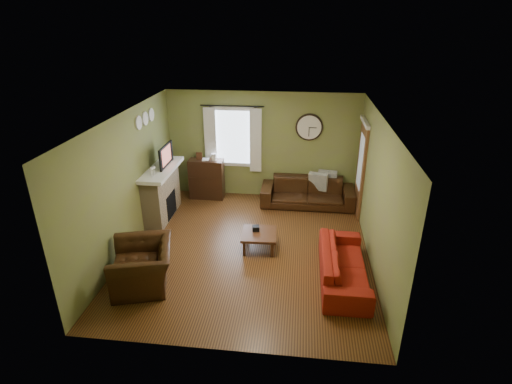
# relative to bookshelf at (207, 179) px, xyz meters

# --- Properties ---
(floor) EXTENTS (4.60, 5.20, 0.00)m
(floor) POSITION_rel_bookshelf_xyz_m (1.34, -2.28, -0.50)
(floor) COLOR #523015
(floor) RESTS_ON ground
(ceiling) EXTENTS (4.60, 5.20, 0.00)m
(ceiling) POSITION_rel_bookshelf_xyz_m (1.34, -2.28, 2.10)
(ceiling) COLOR white
(ceiling) RESTS_ON ground
(wall_left) EXTENTS (0.00, 5.20, 2.60)m
(wall_left) POSITION_rel_bookshelf_xyz_m (-0.96, -2.28, 0.80)
(wall_left) COLOR olive
(wall_left) RESTS_ON ground
(wall_right) EXTENTS (0.00, 5.20, 2.60)m
(wall_right) POSITION_rel_bookshelf_xyz_m (3.64, -2.28, 0.80)
(wall_right) COLOR olive
(wall_right) RESTS_ON ground
(wall_back) EXTENTS (4.60, 0.00, 2.60)m
(wall_back) POSITION_rel_bookshelf_xyz_m (1.34, 0.32, 0.80)
(wall_back) COLOR olive
(wall_back) RESTS_ON ground
(wall_front) EXTENTS (4.60, 0.00, 2.60)m
(wall_front) POSITION_rel_bookshelf_xyz_m (1.34, -4.88, 0.80)
(wall_front) COLOR olive
(wall_front) RESTS_ON ground
(fireplace) EXTENTS (0.40, 1.40, 1.10)m
(fireplace) POSITION_rel_bookshelf_xyz_m (-0.76, -1.13, 0.05)
(fireplace) COLOR tan
(fireplace) RESTS_ON floor
(firebox) EXTENTS (0.04, 0.60, 0.55)m
(firebox) POSITION_rel_bookshelf_xyz_m (-0.57, -1.13, -0.20)
(firebox) COLOR black
(firebox) RESTS_ON fireplace
(mantel) EXTENTS (0.58, 1.60, 0.08)m
(mantel) POSITION_rel_bookshelf_xyz_m (-0.73, -1.13, 0.64)
(mantel) COLOR white
(mantel) RESTS_ON fireplace
(tv) EXTENTS (0.08, 0.60, 0.35)m
(tv) POSITION_rel_bookshelf_xyz_m (-0.71, -0.98, 0.86)
(tv) COLOR black
(tv) RESTS_ON mantel
(tv_screen) EXTENTS (0.02, 0.62, 0.36)m
(tv_screen) POSITION_rel_bookshelf_xyz_m (-0.63, -0.98, 0.91)
(tv_screen) COLOR #994C3F
(tv_screen) RESTS_ON mantel
(medallion_left) EXTENTS (0.28, 0.28, 0.03)m
(medallion_left) POSITION_rel_bookshelf_xyz_m (-0.94, -1.48, 1.75)
(medallion_left) COLOR white
(medallion_left) RESTS_ON wall_left
(medallion_mid) EXTENTS (0.28, 0.28, 0.03)m
(medallion_mid) POSITION_rel_bookshelf_xyz_m (-0.94, -1.13, 1.75)
(medallion_mid) COLOR white
(medallion_mid) RESTS_ON wall_left
(medallion_right) EXTENTS (0.28, 0.28, 0.03)m
(medallion_right) POSITION_rel_bookshelf_xyz_m (-0.94, -0.78, 1.75)
(medallion_right) COLOR white
(medallion_right) RESTS_ON wall_left
(window_pane) EXTENTS (1.00, 0.02, 1.30)m
(window_pane) POSITION_rel_bookshelf_xyz_m (0.64, 0.30, 1.00)
(window_pane) COLOR silver
(window_pane) RESTS_ON wall_back
(curtain_rod) EXTENTS (0.03, 0.03, 1.50)m
(curtain_rod) POSITION_rel_bookshelf_xyz_m (0.64, 0.20, 1.77)
(curtain_rod) COLOR black
(curtain_rod) RESTS_ON wall_back
(curtain_left) EXTENTS (0.28, 0.04, 1.55)m
(curtain_left) POSITION_rel_bookshelf_xyz_m (0.09, 0.20, 0.95)
(curtain_left) COLOR silver
(curtain_left) RESTS_ON wall_back
(curtain_right) EXTENTS (0.28, 0.04, 1.55)m
(curtain_right) POSITION_rel_bookshelf_xyz_m (1.19, 0.20, 0.95)
(curtain_right) COLOR silver
(curtain_right) RESTS_ON wall_back
(wall_clock) EXTENTS (0.64, 0.06, 0.64)m
(wall_clock) POSITION_rel_bookshelf_xyz_m (2.44, 0.27, 1.30)
(wall_clock) COLOR white
(wall_clock) RESTS_ON wall_back
(door) EXTENTS (0.05, 0.90, 2.10)m
(door) POSITION_rel_bookshelf_xyz_m (3.61, -0.43, 0.55)
(door) COLOR brown
(door) RESTS_ON floor
(bookshelf) EXTENTS (0.84, 0.36, 0.99)m
(bookshelf) POSITION_rel_bookshelf_xyz_m (0.00, 0.00, 0.00)
(bookshelf) COLOR black
(bookshelf) RESTS_ON floor
(book) EXTENTS (0.19, 0.24, 0.02)m
(book) POSITION_rel_bookshelf_xyz_m (-0.09, -0.01, 0.46)
(book) COLOR #472716
(book) RESTS_ON bookshelf
(sofa_brown) EXTENTS (2.20, 0.86, 0.64)m
(sofa_brown) POSITION_rel_bookshelf_xyz_m (2.48, -0.13, -0.18)
(sofa_brown) COLOR black
(sofa_brown) RESTS_ON floor
(pillow_left) EXTENTS (0.46, 0.25, 0.44)m
(pillow_left) POSITION_rel_bookshelf_xyz_m (2.72, 0.01, 0.05)
(pillow_left) COLOR #9B9F9B
(pillow_left) RESTS_ON sofa_brown
(pillow_right) EXTENTS (0.46, 0.20, 0.44)m
(pillow_right) POSITION_rel_bookshelf_xyz_m (2.95, 0.19, 0.05)
(pillow_right) COLOR #9B9F9B
(pillow_right) RESTS_ON sofa_brown
(sofa_red) EXTENTS (0.77, 1.97, 0.58)m
(sofa_red) POSITION_rel_bookshelf_xyz_m (3.09, -3.05, -0.21)
(sofa_red) COLOR maroon
(sofa_red) RESTS_ON floor
(armchair) EXTENTS (1.25, 1.35, 0.72)m
(armchair) POSITION_rel_bookshelf_xyz_m (-0.28, -3.57, -0.13)
(armchair) COLOR black
(armchair) RESTS_ON floor
(coffee_table) EXTENTS (0.68, 0.68, 0.35)m
(coffee_table) POSITION_rel_bookshelf_xyz_m (1.55, -2.25, -0.32)
(coffee_table) COLOR #472716
(coffee_table) RESTS_ON floor
(tissue_box) EXTENTS (0.15, 0.15, 0.10)m
(tissue_box) POSITION_rel_bookshelf_xyz_m (1.47, -2.16, -0.10)
(tissue_box) COLOR black
(tissue_box) RESTS_ON coffee_table
(wine_glass_a) EXTENTS (0.08, 0.08, 0.22)m
(wine_glass_a) POSITION_rel_bookshelf_xyz_m (-0.71, -1.69, 0.79)
(wine_glass_a) COLOR white
(wine_glass_a) RESTS_ON mantel
(wine_glass_b) EXTENTS (0.07, 0.07, 0.19)m
(wine_glass_b) POSITION_rel_bookshelf_xyz_m (-0.71, -1.55, 0.78)
(wine_glass_b) COLOR white
(wine_glass_b) RESTS_ON mantel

